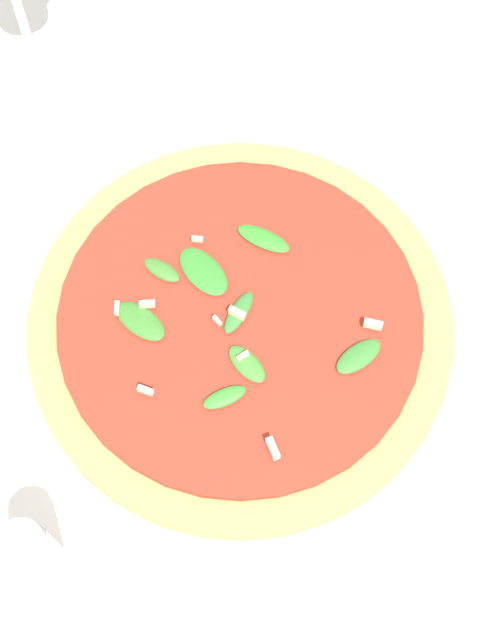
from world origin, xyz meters
The scene contains 3 objects.
ground_plane centered at (0.00, 0.00, 0.00)m, with size 6.00×6.00×0.00m, color white.
pizza_arugula_main centered at (-0.02, -0.03, 0.02)m, with size 0.32×0.32×0.05m.
shaker_pepper centered at (0.18, 0.03, 0.03)m, with size 0.03×0.03×0.07m.
Camera 1 is at (0.12, 0.18, 0.59)m, focal length 50.00 mm.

